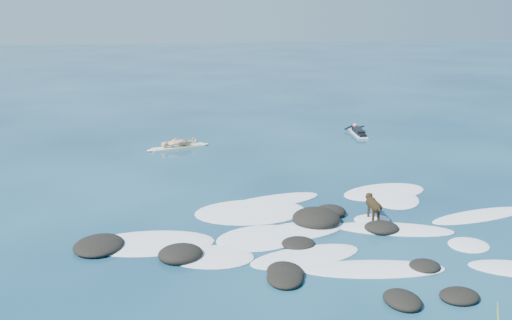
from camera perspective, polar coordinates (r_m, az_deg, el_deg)
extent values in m
plane|color=#0A2642|center=(17.54, 8.20, -6.03)|extent=(160.00, 160.00, 0.00)
ellipsoid|color=black|center=(15.70, 4.25, -8.31)|extent=(1.02, 0.98, 0.24)
ellipsoid|color=black|center=(13.81, 19.67, -12.69)|extent=(1.01, 0.88, 0.27)
ellipsoid|color=black|center=(15.00, 16.52, -10.13)|extent=(0.96, 0.93, 0.24)
ellipsoid|color=black|center=(17.22, 6.05, -5.85)|extent=(1.92, 1.90, 0.57)
ellipsoid|color=black|center=(13.26, 14.42, -13.42)|extent=(1.00, 1.13, 0.31)
ellipsoid|color=black|center=(14.09, 2.96, -11.12)|extent=(1.07, 1.22, 0.30)
ellipsoid|color=black|center=(15.05, -7.56, -9.31)|extent=(1.32, 1.25, 0.42)
ellipsoid|color=black|center=(13.82, 2.90, -11.72)|extent=(1.01, 1.18, 0.28)
ellipsoid|color=black|center=(17.30, 6.55, -5.84)|extent=(1.16, 1.13, 0.49)
ellipsoid|color=black|center=(17.92, 7.42, -5.17)|extent=(1.07, 0.95, 0.41)
ellipsoid|color=black|center=(17.00, 12.46, -6.64)|extent=(1.16, 1.07, 0.34)
ellipsoid|color=black|center=(16.04, -15.45, -8.23)|extent=(1.66, 1.77, 0.34)
ellipsoid|color=white|center=(19.03, 21.45, -5.21)|extent=(3.66, 1.68, 0.12)
ellipsoid|color=white|center=(15.07, 5.00, -9.60)|extent=(3.28, 1.87, 0.12)
ellipsoid|color=white|center=(17.19, 13.68, -6.74)|extent=(3.59, 1.98, 0.12)
ellipsoid|color=white|center=(16.05, -10.58, -8.19)|extent=(3.67, 1.97, 0.12)
ellipsoid|color=white|center=(16.59, 3.99, -7.15)|extent=(3.38, 2.04, 0.12)
ellipsoid|color=white|center=(20.39, 12.72, -3.14)|extent=(3.48, 2.45, 0.12)
ellipsoid|color=white|center=(18.04, -0.54, -5.21)|extent=(3.55, 2.30, 0.12)
ellipsoid|color=white|center=(15.04, -4.55, -9.63)|extent=(2.55, 1.93, 0.12)
ellipsoid|color=white|center=(16.13, 0.41, -7.79)|extent=(2.92, 2.37, 0.12)
ellipsoid|color=white|center=(14.64, 11.62, -10.65)|extent=(3.75, 1.50, 0.12)
ellipsoid|color=white|center=(18.94, 1.41, -4.19)|extent=(3.86, 2.19, 0.12)
ellipsoid|color=white|center=(19.81, 13.59, -3.74)|extent=(2.17, 2.58, 0.12)
ellipsoid|color=white|center=(16.71, 20.49, -7.97)|extent=(1.34, 1.30, 0.12)
ellipsoid|color=white|center=(17.77, 11.51, -5.87)|extent=(1.10, 0.90, 0.12)
cube|color=#F4EDC3|center=(26.12, -7.76, 1.28)|extent=(2.48, 1.24, 0.08)
ellipsoid|color=#F4EDC3|center=(26.53, -5.28, 1.58)|extent=(0.55, 0.42, 0.09)
ellipsoid|color=#F4EDC3|center=(25.76, -10.32, 0.97)|extent=(0.55, 0.42, 0.09)
imported|color=tan|center=(25.93, -7.83, 3.07)|extent=(0.54, 0.67, 1.59)
cube|color=white|center=(29.03, 10.19, 2.61)|extent=(0.65, 2.14, 0.08)
ellipsoid|color=white|center=(30.03, 9.70, 3.06)|extent=(0.29, 0.48, 0.08)
cube|color=black|center=(29.00, 10.20, 2.89)|extent=(0.49, 1.32, 0.21)
sphere|color=tan|center=(29.69, 9.86, 3.42)|extent=(0.24, 0.24, 0.22)
cylinder|color=black|center=(29.78, 9.28, 3.24)|extent=(0.53, 0.25, 0.24)
cylinder|color=black|center=(29.91, 10.28, 3.25)|extent=(0.51, 0.32, 0.24)
cube|color=black|center=(28.33, 10.55, 2.50)|extent=(0.37, 0.55, 0.13)
cylinder|color=black|center=(17.50, 11.71, -4.41)|extent=(0.31, 0.63, 0.30)
sphere|color=black|center=(17.75, 11.41, -4.11)|extent=(0.32, 0.32, 0.31)
sphere|color=black|center=(17.25, 12.01, -4.72)|extent=(0.29, 0.29, 0.28)
sphere|color=black|center=(17.87, 11.25, -3.59)|extent=(0.23, 0.23, 0.22)
cone|color=black|center=(18.00, 11.11, -3.51)|extent=(0.12, 0.14, 0.12)
cone|color=black|center=(17.82, 11.09, -3.34)|extent=(0.11, 0.08, 0.11)
cone|color=black|center=(17.85, 11.45, -3.32)|extent=(0.11, 0.08, 0.11)
cylinder|color=black|center=(17.77, 11.18, -5.18)|extent=(0.08, 0.08, 0.41)
cylinder|color=black|center=(17.82, 11.67, -5.14)|extent=(0.08, 0.08, 0.41)
cylinder|color=black|center=(17.40, 11.63, -5.66)|extent=(0.08, 0.08, 0.41)
cylinder|color=black|center=(17.45, 12.13, -5.63)|extent=(0.08, 0.08, 0.41)
cylinder|color=black|center=(17.11, 12.18, -4.70)|extent=(0.06, 0.29, 0.18)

